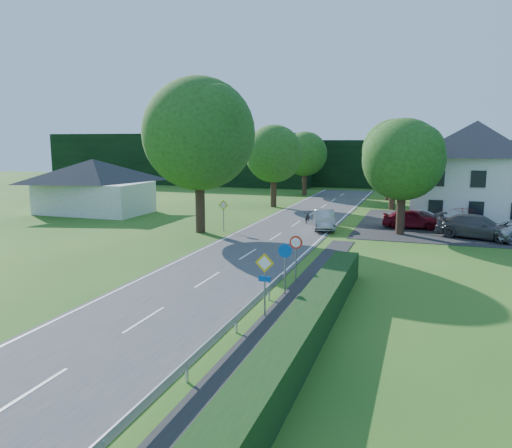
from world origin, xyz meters
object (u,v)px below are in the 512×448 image
(parked_car_silver_a, at_px, (428,218))
(parked_car_grey, at_px, (477,227))
(streetlight, at_px, (398,173))
(moving_car, at_px, (324,220))
(parked_car_red, at_px, (411,219))
(parasol, at_px, (462,219))
(motorcycle, at_px, (307,216))

(parked_car_silver_a, relative_size, parked_car_grey, 0.71)
(parked_car_silver_a, bearing_deg, streetlight, 147.48)
(parked_car_silver_a, bearing_deg, moving_car, 130.51)
(parked_car_silver_a, distance_m, parked_car_grey, 5.48)
(moving_car, bearing_deg, parked_car_grey, -14.79)
(moving_car, bearing_deg, parked_car_red, 8.08)
(moving_car, height_order, parasol, parasol)
(motorcycle, distance_m, parked_car_silver_a, 9.89)
(motorcycle, height_order, parasol, parasol)
(streetlight, distance_m, parked_car_red, 3.94)
(parked_car_grey, bearing_deg, moving_car, 108.31)
(parked_car_silver_a, bearing_deg, parasol, -112.96)
(motorcycle, xyz_separation_m, parked_car_grey, (13.11, -3.06, 0.34))
(parked_car_silver_a, bearing_deg, parked_car_red, 152.27)
(moving_car, height_order, parked_car_red, parked_car_red)
(streetlight, height_order, moving_car, streetlight)
(parked_car_red, distance_m, parasol, 3.75)
(streetlight, bearing_deg, moving_car, -162.21)
(motorcycle, height_order, parked_car_red, parked_car_red)
(streetlight, bearing_deg, parked_car_silver_a, 45.13)
(motorcycle, distance_m, parked_car_grey, 13.47)
(moving_car, relative_size, parked_car_silver_a, 1.11)
(streetlight, relative_size, parked_car_silver_a, 1.99)
(motorcycle, bearing_deg, parasol, -7.32)
(parked_car_grey, distance_m, parasol, 2.80)
(moving_car, relative_size, parked_car_grey, 0.79)
(streetlight, relative_size, parasol, 3.84)
(parked_car_red, bearing_deg, streetlight, 124.74)
(motorcycle, relative_size, parked_car_silver_a, 0.46)
(parked_car_red, distance_m, parked_car_silver_a, 2.05)
(parked_car_grey, bearing_deg, motorcycle, 96.10)
(parked_car_silver_a, distance_m, parasol, 2.98)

